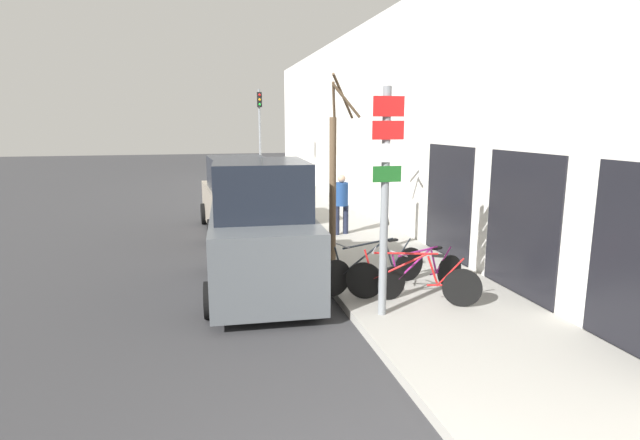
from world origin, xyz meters
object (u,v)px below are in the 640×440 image
object	(u,v)px
bicycle_0	(412,281)
traffic_light	(260,127)
signpost	(385,195)
bicycle_2	(374,268)
parked_car_1	(238,198)
pedestrian_near	(341,200)
bicycle_1	(422,274)
parked_car_0	(261,234)
street_tree	(334,179)

from	to	relation	value
bicycle_0	traffic_light	world-z (taller)	traffic_light
bicycle_0	signpost	bearing A→B (deg)	146.72
bicycle_2	traffic_light	xyz separation A→B (m)	(-0.42, 13.84, 2.49)
parked_car_1	pedestrian_near	world-z (taller)	parked_car_1
traffic_light	parked_car_1	bearing A→B (deg)	-102.09
bicycle_2	pedestrian_near	world-z (taller)	pedestrian_near
bicycle_0	bicycle_2	world-z (taller)	bicycle_2
signpost	bicycle_2	xyz separation A→B (m)	(0.30, 1.27, -1.56)
bicycle_0	pedestrian_near	size ratio (longest dim) A/B	1.25
bicycle_0	parked_car_1	size ratio (longest dim) A/B	0.46
parked_car_1	pedestrian_near	size ratio (longest dim) A/B	2.74
bicycle_1	pedestrian_near	size ratio (longest dim) A/B	1.16
bicycle_1	bicycle_2	size ratio (longest dim) A/B	0.83
parked_car_0	traffic_light	world-z (taller)	traffic_light
signpost	pedestrian_near	bearing A→B (deg)	80.45
bicycle_0	bicycle_1	world-z (taller)	bicycle_0
signpost	parked_car_1	size ratio (longest dim) A/B	0.79
bicycle_0	parked_car_1	bearing A→B (deg)	45.65
street_tree	bicycle_2	bearing A→B (deg)	-81.53
parked_car_1	traffic_light	bearing A→B (deg)	74.59
bicycle_0	bicycle_1	xyz separation A→B (m)	(0.39, 0.45, -0.03)
signpost	bicycle_2	bearing A→B (deg)	76.57
parked_car_0	street_tree	bearing A→B (deg)	34.68
parked_car_1	street_tree	bearing A→B (deg)	-71.98
pedestrian_near	parked_car_1	bearing A→B (deg)	133.11
signpost	pedestrian_near	world-z (taller)	signpost
parked_car_0	street_tree	world-z (taller)	street_tree
bicycle_1	parked_car_1	size ratio (longest dim) A/B	0.42
traffic_light	bicycle_1	bearing A→B (deg)	-85.23
bicycle_0	traffic_light	xyz separation A→B (m)	(-0.80, 14.72, 2.49)
pedestrian_near	bicycle_2	bearing A→B (deg)	-112.79
signpost	bicycle_2	world-z (taller)	signpost
traffic_light	bicycle_2	bearing A→B (deg)	-88.25
parked_car_0	bicycle_2	bearing A→B (deg)	-18.67
bicycle_0	pedestrian_near	world-z (taller)	pedestrian_near
traffic_light	pedestrian_near	bearing A→B (deg)	-83.15
bicycle_0	parked_car_0	distance (m)	2.98
pedestrian_near	traffic_light	xyz separation A→B (m)	(-1.11, 9.23, 1.92)
parked_car_0	bicycle_0	bearing A→B (deg)	-32.21
bicycle_0	traffic_light	bearing A→B (deg)	30.34
street_tree	traffic_light	distance (m)	12.02
parked_car_0	pedestrian_near	size ratio (longest dim) A/B	2.55
pedestrian_near	traffic_light	world-z (taller)	traffic_light
bicycle_0	pedestrian_near	bearing A→B (deg)	24.05
signpost	street_tree	bearing A→B (deg)	89.51
parked_car_0	parked_car_1	size ratio (longest dim) A/B	0.93
bicycle_1	bicycle_2	bearing A→B (deg)	41.86
bicycle_1	pedestrian_near	xyz separation A→B (m)	(-0.08, 5.05, 0.60)
parked_car_1	pedestrian_near	distance (m)	3.22
signpost	bicycle_0	distance (m)	1.75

